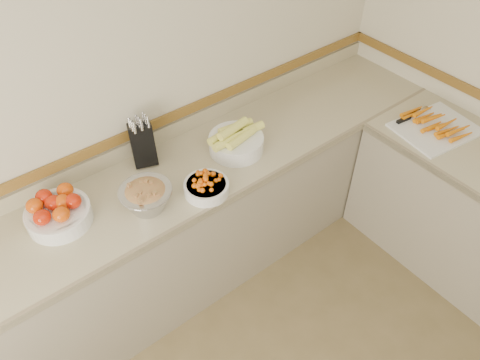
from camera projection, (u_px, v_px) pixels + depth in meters
back_wall at (112, 100)px, 2.46m from camera, size 4.00×0.00×4.00m
counter_back at (162, 240)px, 2.86m from camera, size 4.00×0.65×1.08m
knife_block at (143, 143)px, 2.63m from camera, size 0.18×0.19×0.32m
tomato_bowl at (58, 212)px, 2.33m from camera, size 0.33×0.33×0.16m
cherry_tomato_bowl at (206, 186)px, 2.50m from camera, size 0.25×0.25×0.13m
corn_bowl at (236, 141)px, 2.74m from camera, size 0.36×0.33×0.19m
rhubarb_bowl at (146, 197)px, 2.39m from camera, size 0.28×0.28×0.16m
cutting_board at (435, 126)px, 2.92m from camera, size 0.53×0.44×0.07m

